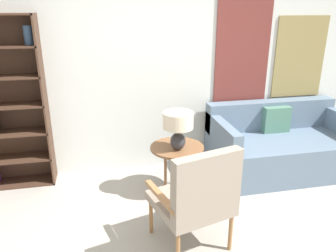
{
  "coord_description": "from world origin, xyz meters",
  "views": [
    {
      "loc": [
        -0.64,
        -1.98,
        2.02
      ],
      "look_at": [
        0.0,
        1.05,
        0.9
      ],
      "focal_mm": 35.0,
      "sensor_mm": 36.0,
      "label": 1
    }
  ],
  "objects_px": {
    "armchair": "(198,195)",
    "side_table": "(177,151)",
    "couch": "(280,147)",
    "table_lamp": "(178,125)"
  },
  "relations": [
    {
      "from": "couch",
      "to": "side_table",
      "type": "bearing_deg",
      "value": -169.39
    },
    {
      "from": "armchair",
      "to": "side_table",
      "type": "distance_m",
      "value": 0.98
    },
    {
      "from": "armchair",
      "to": "table_lamp",
      "type": "xyz_separation_m",
      "value": [
        0.05,
        0.9,
        0.3
      ]
    },
    {
      "from": "side_table",
      "to": "table_lamp",
      "type": "bearing_deg",
      "value": -98.45
    },
    {
      "from": "couch",
      "to": "side_table",
      "type": "relative_size",
      "value": 2.98
    },
    {
      "from": "couch",
      "to": "table_lamp",
      "type": "bearing_deg",
      "value": -166.56
    },
    {
      "from": "armchair",
      "to": "couch",
      "type": "xyz_separation_m",
      "value": [
        1.5,
        1.25,
        -0.23
      ]
    },
    {
      "from": "couch",
      "to": "table_lamp",
      "type": "xyz_separation_m",
      "value": [
        -1.45,
        -0.35,
        0.53
      ]
    },
    {
      "from": "table_lamp",
      "to": "armchair",
      "type": "bearing_deg",
      "value": -92.9
    },
    {
      "from": "armchair",
      "to": "table_lamp",
      "type": "height_order",
      "value": "table_lamp"
    }
  ]
}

